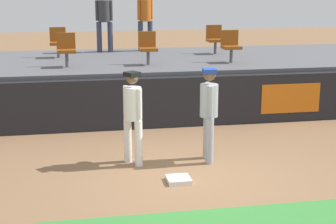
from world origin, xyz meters
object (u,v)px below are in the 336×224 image
at_px(first_base, 179,180).
at_px(seat_front_left, 66,48).
at_px(player_fielder_home, 133,111).
at_px(spectator_capped, 145,16).
at_px(player_runner_visitor, 209,108).
at_px(spectator_hooded, 104,17).
at_px(seat_back_left, 58,41).
at_px(seat_front_center, 148,46).
at_px(seat_back_right, 215,38).
at_px(seat_front_right, 231,44).

relative_size(first_base, seat_front_left, 0.48).
distance_m(player_fielder_home, spectator_capped, 7.03).
bearing_deg(player_runner_visitor, first_base, -32.37).
height_order(seat_front_left, spectator_hooded, spectator_hooded).
xyz_separation_m(seat_front_left, spectator_hooded, (1.14, 2.76, 0.60)).
relative_size(seat_back_left, spectator_hooded, 0.45).
height_order(first_base, spectator_capped, spectator_capped).
bearing_deg(spectator_hooded, seat_front_center, 113.95).
height_order(first_base, player_fielder_home, player_fielder_home).
relative_size(seat_back_right, spectator_capped, 0.45).
bearing_deg(seat_front_center, first_base, -92.46).
distance_m(player_runner_visitor, seat_back_left, 6.52).
bearing_deg(player_fielder_home, seat_front_center, 134.62).
bearing_deg(seat_front_left, seat_back_right, 22.58).
relative_size(seat_back_left, spectator_capped, 0.45).
xyz_separation_m(seat_front_right, seat_back_left, (-4.50, 1.80, -0.00)).
height_order(player_fielder_home, seat_back_right, seat_back_right).
bearing_deg(player_fielder_home, player_runner_visitor, 53.31).
bearing_deg(seat_front_left, seat_back_left, 97.56).
xyz_separation_m(player_fielder_home, spectator_capped, (1.22, 6.79, 1.35)).
height_order(player_fielder_home, seat_front_left, seat_front_left).
bearing_deg(spectator_capped, player_fielder_home, 61.72).
bearing_deg(spectator_hooded, seat_front_right, 144.23).
distance_m(seat_front_right, seat_front_center, 2.21).
distance_m(first_base, seat_front_right, 5.83).
height_order(first_base, spectator_hooded, spectator_hooded).
bearing_deg(seat_back_left, spectator_hooded, 34.89).
height_order(seat_front_right, spectator_capped, spectator_capped).
bearing_deg(player_fielder_home, spectator_capped, 136.94).
height_order(player_runner_visitor, seat_front_center, seat_front_center).
distance_m(first_base, player_fielder_home, 1.60).
bearing_deg(seat_front_left, player_runner_visitor, -56.91).
xyz_separation_m(player_fielder_home, seat_back_left, (-1.42, 5.72, 0.75)).
xyz_separation_m(player_runner_visitor, seat_front_right, (1.65, 4.02, 0.73)).
bearing_deg(seat_back_right, seat_back_left, -180.00).
relative_size(player_fielder_home, seat_front_center, 2.10).
bearing_deg(seat_front_left, seat_front_center, -0.00).
bearing_deg(player_runner_visitor, seat_front_right, 163.49).
xyz_separation_m(first_base, player_runner_visitor, (0.78, 1.00, 1.00)).
bearing_deg(spectator_hooded, first_base, 100.81).
bearing_deg(seat_front_center, seat_front_left, 180.00).
relative_size(seat_front_center, spectator_hooded, 0.45).
relative_size(player_runner_visitor, seat_back_left, 2.13).
height_order(seat_back_left, spectator_hooded, spectator_hooded).
bearing_deg(player_runner_visitor, seat_front_left, -141.14).
bearing_deg(spectator_hooded, player_runner_visitor, 108.01).
bearing_deg(player_fielder_home, first_base, -2.03).
bearing_deg(spectator_hooded, seat_back_right, 168.93).
xyz_separation_m(player_fielder_home, seat_front_right, (3.08, 3.92, 0.75)).
bearing_deg(player_runner_visitor, player_fielder_home, -88.03).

